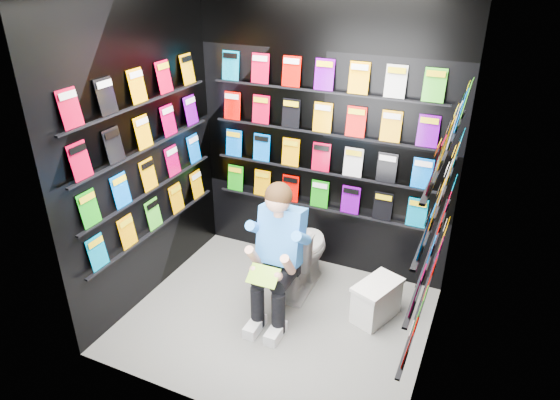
% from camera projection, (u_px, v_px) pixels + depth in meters
% --- Properties ---
extents(floor, '(2.40, 2.40, 0.00)m').
position_uv_depth(floor, '(276.00, 319.00, 4.21)').
color(floor, slate).
rests_on(floor, ground).
extents(wall_back, '(2.40, 0.04, 2.60)m').
position_uv_depth(wall_back, '(323.00, 137.00, 4.44)').
color(wall_back, black).
rests_on(wall_back, floor).
extents(wall_front, '(2.40, 0.04, 2.60)m').
position_uv_depth(wall_front, '(201.00, 244.00, 2.81)').
color(wall_front, black).
rests_on(wall_front, floor).
extents(wall_left, '(0.04, 2.00, 2.60)m').
position_uv_depth(wall_left, '(143.00, 154.00, 4.08)').
color(wall_left, black).
rests_on(wall_left, floor).
extents(wall_right, '(0.04, 2.00, 2.60)m').
position_uv_depth(wall_right, '(446.00, 210.00, 3.18)').
color(wall_right, black).
rests_on(wall_right, floor).
extents(comics_back, '(2.10, 0.06, 1.37)m').
position_uv_depth(comics_back, '(322.00, 138.00, 4.42)').
color(comics_back, '#E50500').
rests_on(comics_back, wall_back).
extents(comics_left, '(0.06, 1.70, 1.37)m').
position_uv_depth(comics_left, '(146.00, 154.00, 4.06)').
color(comics_left, '#E50500').
rests_on(comics_left, wall_left).
extents(comics_right, '(0.06, 1.70, 1.37)m').
position_uv_depth(comics_right, '(441.00, 208.00, 3.19)').
color(comics_right, '#E50500').
rests_on(comics_right, wall_right).
extents(toilet, '(0.43, 0.76, 0.73)m').
position_uv_depth(toilet, '(300.00, 252.00, 4.46)').
color(toilet, white).
rests_on(toilet, floor).
extents(longbox, '(0.36, 0.47, 0.31)m').
position_uv_depth(longbox, '(376.00, 302.00, 4.17)').
color(longbox, white).
rests_on(longbox, floor).
extents(longbox_lid, '(0.39, 0.50, 0.03)m').
position_uv_depth(longbox_lid, '(378.00, 285.00, 4.09)').
color(longbox_lid, white).
rests_on(longbox_lid, longbox).
extents(reader, '(0.50, 0.71, 1.30)m').
position_uv_depth(reader, '(282.00, 236.00, 3.99)').
color(reader, blue).
rests_on(reader, toilet).
extents(held_comic, '(0.24, 0.15, 0.10)m').
position_uv_depth(held_comic, '(263.00, 276.00, 3.77)').
color(held_comic, green).
rests_on(held_comic, reader).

